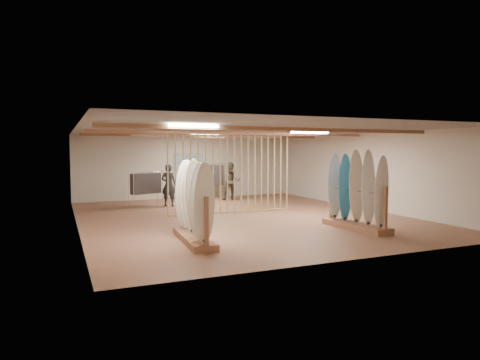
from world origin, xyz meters
name	(u,v)px	position (x,y,z in m)	size (l,w,h in m)	color
floor	(240,216)	(0.00, 0.00, 0.00)	(12.00, 12.00, 0.00)	#8D5C44
ceiling	(240,131)	(0.00, 0.00, 2.80)	(12.00, 12.00, 0.00)	gray
wall_back	(188,167)	(0.00, 6.00, 1.40)	(12.00, 12.00, 0.00)	beige
wall_front	(359,189)	(0.00, -6.00, 1.40)	(12.00, 12.00, 0.00)	beige
wall_left	(76,178)	(-5.00, 0.00, 1.40)	(12.00, 12.00, 0.00)	beige
wall_right	(364,171)	(5.00, 0.00, 1.40)	(12.00, 12.00, 0.00)	beige
ceiling_slats	(240,133)	(0.00, 0.00, 2.72)	(9.50, 6.12, 0.10)	#976244
light_panels	(240,133)	(0.00, 0.00, 2.74)	(1.20, 0.35, 0.06)	white
bamboo_partition	(231,173)	(0.00, 0.80, 1.40)	(4.45, 0.05, 2.78)	tan
poster	(188,163)	(0.00, 5.98, 1.60)	(1.40, 0.03, 0.90)	#3066A9
rack_left	(194,213)	(-2.52, -3.12, 0.68)	(0.72, 2.51, 2.00)	#976244
rack_right	(356,203)	(2.07, -3.30, 0.72)	(0.75, 2.25, 2.11)	#976244
clothing_rack_a	(146,184)	(-2.38, 3.62, 0.89)	(1.22, 0.75, 1.37)	silver
clothing_rack_b	(208,175)	(0.73, 5.40, 1.04)	(1.49, 0.41, 1.60)	silver
shopper_a	(169,182)	(-1.53, 3.44, 0.93)	(0.68, 0.46, 1.86)	#282A30
shopper_b	(231,179)	(1.44, 4.36, 0.93)	(0.90, 0.70, 1.87)	#3E3930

